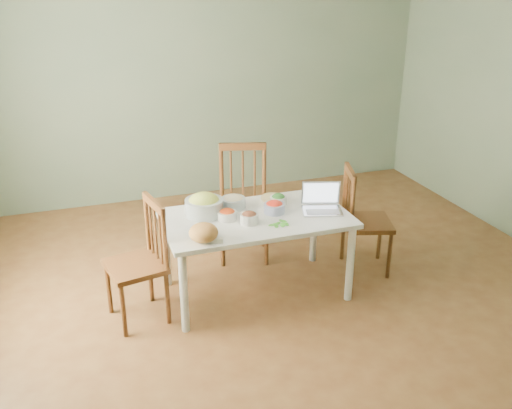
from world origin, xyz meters
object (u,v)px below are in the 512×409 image
object	(u,v)px
chair_far	(244,205)
bread_boule	(204,233)
bowl_squash	(204,205)
dining_table	(256,255)
laptop	(323,199)
chair_right	(368,220)
chair_left	(135,263)

from	to	relation	value
chair_far	bread_boule	size ratio (longest dim) A/B	4.92
chair_far	bowl_squash	size ratio (longest dim) A/B	3.43
bread_boule	bowl_squash	distance (m)	0.47
dining_table	chair_far	xyz separation A→B (m)	(0.10, 0.63, 0.17)
dining_table	laptop	size ratio (longest dim) A/B	4.70
bread_boule	laptop	size ratio (longest dim) A/B	0.68
chair_right	bread_boule	size ratio (longest dim) A/B	4.47
chair_far	laptop	world-z (taller)	chair_far
dining_table	chair_far	bearing A→B (deg)	81.08
bread_boule	bowl_squash	size ratio (longest dim) A/B	0.70
chair_far	chair_left	distance (m)	1.28
bread_boule	bowl_squash	bearing A→B (deg)	75.54
chair_left	chair_right	bearing A→B (deg)	82.51
chair_left	chair_right	xyz separation A→B (m)	(2.00, 0.14, -0.00)
chair_far	chair_left	xyz separation A→B (m)	(-1.06, -0.70, -0.05)
chair_right	bread_boule	xyz separation A→B (m)	(-1.53, -0.36, 0.28)
chair_left	chair_right	world-z (taller)	chair_left
chair_right	bread_boule	distance (m)	1.60
chair_left	bowl_squash	xyz separation A→B (m)	(0.59, 0.23, 0.30)
bread_boule	laptop	xyz separation A→B (m)	(1.02, 0.21, 0.04)
chair_far	chair_right	distance (m)	1.10
chair_left	bread_boule	size ratio (longest dim) A/B	4.48
bowl_squash	chair_left	bearing A→B (deg)	-158.71
chair_right	bowl_squash	size ratio (longest dim) A/B	3.12
dining_table	laptop	world-z (taller)	laptop
chair_left	bowl_squash	bearing A→B (deg)	99.94
chair_right	laptop	distance (m)	0.62
chair_right	bowl_squash	distance (m)	1.45
chair_left	chair_right	size ratio (longest dim) A/B	1.00
chair_right	bread_boule	bearing A→B (deg)	120.23
chair_far	bowl_squash	world-z (taller)	chair_far
dining_table	bread_boule	bearing A→B (deg)	-149.15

